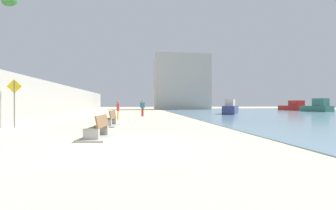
{
  "coord_description": "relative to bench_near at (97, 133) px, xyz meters",
  "views": [
    {
      "loc": [
        0.62,
        -8.63,
        1.49
      ],
      "look_at": [
        3.15,
        10.07,
        1.31
      ],
      "focal_mm": 26.62,
      "sensor_mm": 36.0,
      "label": 1
    }
  ],
  "objects": [
    {
      "name": "bench_far",
      "position": [
        -0.04,
        5.48,
        0.0
      ],
      "size": [
        1.35,
        2.22,
        0.98
      ],
      "color": "#9E9E99",
      "rests_on": "ground"
    },
    {
      "name": "person_walking",
      "position": [
        2.38,
        16.4,
        0.8
      ],
      "size": [
        0.52,
        0.26,
        1.77
      ],
      "color": "#B22D33",
      "rests_on": "ground"
    },
    {
      "name": "boat_far_right",
      "position": [
        30.87,
        26.04,
        0.57
      ],
      "size": [
        3.55,
        4.78,
        2.13
      ],
      "color": "#337060",
      "rests_on": "water_bay"
    },
    {
      "name": "boat_far_left",
      "position": [
        14.19,
        21.05,
        0.51
      ],
      "size": [
        4.83,
        7.56,
        1.87
      ],
      "color": "navy",
      "rests_on": "water_bay"
    },
    {
      "name": "ground_plane",
      "position": [
        0.89,
        16.15,
        -0.23
      ],
      "size": [
        120.0,
        120.0,
        0.0
      ],
      "primitive_type": "plane",
      "color": "beige"
    },
    {
      "name": "water_bay",
      "position": [
        24.89,
        16.15,
        -0.21
      ],
      "size": [
        36.0,
        68.0,
        0.04
      ],
      "primitive_type": "cube",
      "color": "#6B8EA3",
      "rests_on": "ground"
    },
    {
      "name": "seawall",
      "position": [
        -6.61,
        16.15,
        1.48
      ],
      "size": [
        0.8,
        64.0,
        3.43
      ],
      "primitive_type": "cube",
      "color": "#9E9E99",
      "rests_on": "ground"
    },
    {
      "name": "person_standing",
      "position": [
        0.15,
        10.75,
        0.71
      ],
      "size": [
        0.23,
        0.53,
        1.62
      ],
      "color": "gold",
      "rests_on": "ground"
    },
    {
      "name": "harbor_building",
      "position": [
        11.97,
        44.15,
        5.79
      ],
      "size": [
        12.0,
        6.0,
        12.05
      ],
      "primitive_type": "cube",
      "color": "#ADAAA3",
      "rests_on": "ground"
    },
    {
      "name": "bench_near",
      "position": [
        0.0,
        0.0,
        0.0
      ],
      "size": [
        1.38,
        2.23,
        0.98
      ],
      "color": "#9E9E99",
      "rests_on": "ground"
    },
    {
      "name": "pedestrian_sign",
      "position": [
        -5.53,
        5.31,
        1.55
      ],
      "size": [
        0.85,
        0.08,
        2.88
      ],
      "color": "slate",
      "rests_on": "ground"
    },
    {
      "name": "boat_distant",
      "position": [
        31.34,
        32.8,
        0.48
      ],
      "size": [
        3.29,
        5.6,
        1.85
      ],
      "color": "red",
      "rests_on": "water_bay"
    }
  ]
}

